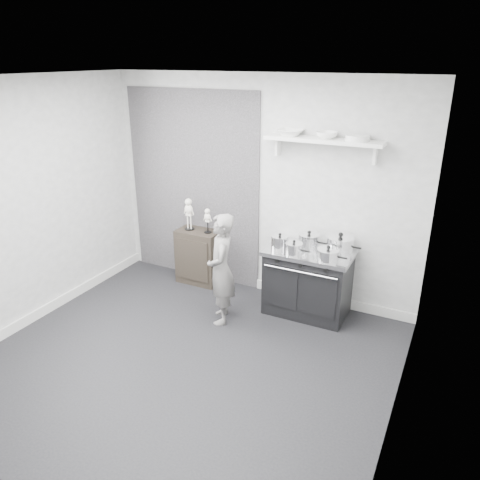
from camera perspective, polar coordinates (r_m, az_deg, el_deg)
name	(u,v)px	position (r m, az deg, el deg)	size (l,w,h in m)	color
ground	(184,361)	(4.91, -6.79, -14.41)	(4.00, 4.00, 0.00)	black
room_shell	(177,200)	(4.33, -7.65, 4.86)	(4.02, 3.62, 2.71)	#9FA09D
wall_shelf	(323,141)	(5.23, 10.13, 11.78)	(1.30, 0.26, 0.24)	white
stove	(308,282)	(5.55, 8.25, -5.05)	(0.99, 0.62, 0.80)	black
side_cabinet	(199,256)	(6.28, -5.03, -2.01)	(0.56, 0.33, 0.73)	black
child	(221,269)	(5.24, -2.31, -3.58)	(0.47, 0.31, 1.29)	slate
pot_front_left	(280,242)	(5.36, 4.87, -0.30)	(0.29, 0.20, 0.20)	silver
pot_back_left	(309,240)	(5.48, 8.39, -0.01)	(0.33, 0.25, 0.19)	silver
pot_back_right	(340,244)	(5.39, 12.10, -0.50)	(0.40, 0.31, 0.23)	silver
pot_front_right	(328,254)	(5.16, 10.70, -1.75)	(0.33, 0.25, 0.17)	silver
pot_front_center	(294,248)	(5.25, 6.59, -1.03)	(0.28, 0.20, 0.17)	silver
skeleton_full	(189,212)	(6.13, -6.26, 3.45)	(0.14, 0.09, 0.49)	silver
skeleton_torso	(208,219)	(6.00, -3.97, 2.57)	(0.10, 0.07, 0.37)	silver
bowl_large	(290,133)	(5.34, 6.14, 12.89)	(0.29, 0.29, 0.07)	white
bowl_small	(327,135)	(5.21, 10.51, 12.46)	(0.23, 0.23, 0.07)	white
plate_stack	(357,138)	(5.13, 14.13, 11.97)	(0.25, 0.25, 0.06)	white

